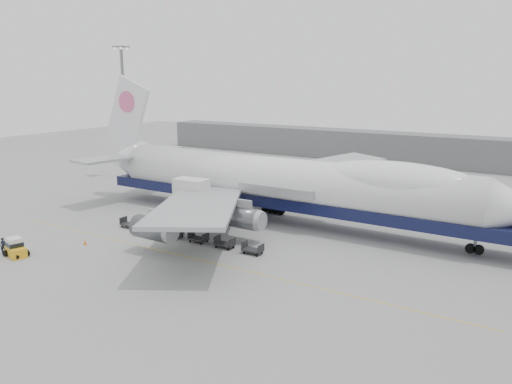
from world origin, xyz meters
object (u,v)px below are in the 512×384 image
Objects in this scene: baggage_tug at (15,248)px; ground_worker at (3,246)px; airliner at (286,182)px; catering_truck at (192,198)px.

ground_worker is at bearing -158.32° from baggage_tug.
airliner reaches higher than ground_worker.
catering_truck is 23.64m from ground_worker.
baggage_tug is at bearing -115.37° from catering_truck.
catering_truck is 3.24× the size of ground_worker.
ground_worker is at bearing -119.45° from catering_truck.
catering_truck is 1.97× the size of baggage_tug.
airliner is at bearing 70.37° from baggage_tug.
airliner is at bearing 27.81° from catering_truck.
baggage_tug is 1.65× the size of ground_worker.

